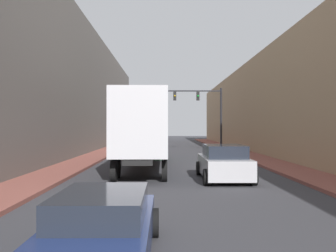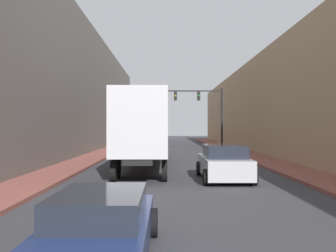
{
  "view_description": "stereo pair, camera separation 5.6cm",
  "coord_description": "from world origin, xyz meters",
  "views": [
    {
      "loc": [
        -0.74,
        -2.28,
        2.46
      ],
      "look_at": [
        -0.56,
        14.42,
        2.51
      ],
      "focal_mm": 40.0,
      "sensor_mm": 36.0,
      "label": 1
    },
    {
      "loc": [
        -0.68,
        -2.28,
        2.46
      ],
      "look_at": [
        -0.56,
        14.42,
        2.51
      ],
      "focal_mm": 40.0,
      "sensor_mm": 36.0,
      "label": 2
    }
  ],
  "objects": [
    {
      "name": "semi_truck",
      "position": [
        -1.86,
        20.51,
        2.4
      ],
      "size": [
        2.58,
        14.4,
        4.23
      ],
      "color": "silver",
      "rests_on": "ground"
    },
    {
      "name": "sedan_car",
      "position": [
        -1.86,
        4.61,
        0.63
      ],
      "size": [
        2.0,
        4.3,
        1.3
      ],
      "color": "navy",
      "rests_on": "ground"
    },
    {
      "name": "sidewalk_right",
      "position": [
        6.36,
        30.0,
        0.07
      ],
      "size": [
        2.32,
        80.0,
        0.15
      ],
      "color": "brown",
      "rests_on": "ground"
    },
    {
      "name": "sidewalk_left",
      "position": [
        -6.36,
        30.0,
        0.07
      ],
      "size": [
        2.32,
        80.0,
        0.15
      ],
      "color": "brown",
      "rests_on": "ground"
    },
    {
      "name": "traffic_signal_gantry",
      "position": [
        3.34,
        35.52,
        4.48
      ],
      "size": [
        7.14,
        0.35,
        6.42
      ],
      "color": "black",
      "rests_on": "ground"
    },
    {
      "name": "building_right",
      "position": [
        10.53,
        30.0,
        4.48
      ],
      "size": [
        6.0,
        80.0,
        8.97
      ],
      "color": "tan",
      "rests_on": "ground"
    },
    {
      "name": "building_left",
      "position": [
        -10.53,
        30.0,
        6.02
      ],
      "size": [
        6.0,
        80.0,
        12.04
      ],
      "color": "#66605B",
      "rests_on": "ground"
    },
    {
      "name": "suv_car",
      "position": [
        2.05,
        15.14,
        0.78
      ],
      "size": [
        2.24,
        4.68,
        1.63
      ],
      "color": "#B7B7BC",
      "rests_on": "ground"
    }
  ]
}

